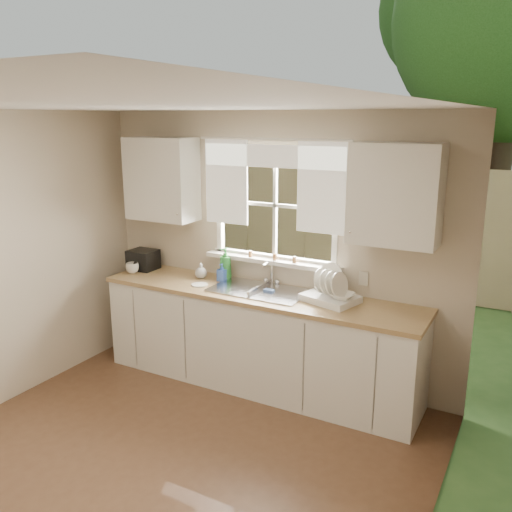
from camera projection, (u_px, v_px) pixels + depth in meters
The scene contains 21 objects.
ground at pixel (140, 487), 3.68m from camera, with size 4.00×4.00×0.00m, color brown.
room_walls at pixel (122, 319), 3.32m from camera, with size 3.62×4.02×2.50m.
ceiling at pixel (117, 106), 3.06m from camera, with size 3.60×4.00×0.02m, color silver.
window at pixel (274, 223), 5.01m from camera, with size 1.38×0.16×1.06m.
curtains at pixel (272, 175), 4.86m from camera, with size 1.50×0.03×0.81m.
base_cabinets at pixel (258, 341), 5.00m from camera, with size 3.00×0.62×0.87m, color silver.
countertop at pixel (258, 294), 4.89m from camera, with size 3.04×0.65×0.04m, color #A38151.
upper_cabinet_left at pixel (162, 179), 5.31m from camera, with size 0.70×0.33×0.80m, color silver.
upper_cabinet_right at pixel (395, 195), 4.24m from camera, with size 0.70×0.33×0.80m, color silver.
wall_outlet at pixel (363, 279), 4.69m from camera, with size 0.08×0.01×0.12m, color beige.
sill_jars at pixel (273, 257), 5.03m from camera, with size 0.50×0.04×0.06m.
backyard at pixel (464, 58), 9.71m from camera, with size 20.00×10.00×6.13m.
sink at pixel (259, 298), 4.93m from camera, with size 0.88×0.52×0.40m.
dish_rack at pixel (330, 293), 4.61m from camera, with size 0.51×0.44×0.31m.
bowl at pixel (342, 296), 4.51m from camera, with size 0.20×0.20×0.05m, color white.
soap_bottle_a at pixel (225, 264), 5.22m from camera, with size 0.12×0.12×0.31m, color #2A8033.
soap_bottle_b at pixel (222, 272), 5.19m from camera, with size 0.08×0.08×0.17m, color #3058B7.
soap_bottle_c at pixel (201, 271), 5.28m from camera, with size 0.12×0.12×0.15m, color beige.
saucer at pixel (200, 285), 5.07m from camera, with size 0.16×0.16×0.01m, color white.
cup at pixel (132, 268), 5.46m from camera, with size 0.13×0.13×0.11m, color silver.
black_appliance at pixel (143, 260), 5.59m from camera, with size 0.27×0.24×0.20m, color black.
Camera 1 is at (2.21, -2.41, 2.44)m, focal length 38.00 mm.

